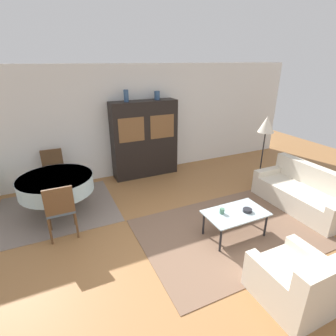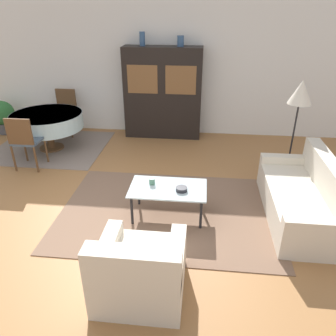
# 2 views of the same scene
# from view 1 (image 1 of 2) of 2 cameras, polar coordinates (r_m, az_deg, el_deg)

# --- Properties ---
(ground_plane) EXTENTS (14.00, 14.00, 0.00)m
(ground_plane) POSITION_cam_1_polar(r_m,az_deg,el_deg) (4.14, 6.05, -19.72)
(ground_plane) COLOR #9E6B3D
(wall_back) EXTENTS (10.00, 0.06, 2.70)m
(wall_back) POSITION_cam_1_polar(r_m,az_deg,el_deg) (6.59, -9.97, 9.71)
(wall_back) COLOR white
(wall_back) RESTS_ON ground_plane
(area_rug) EXTENTS (3.04, 2.16, 0.01)m
(area_rug) POSITION_cam_1_polar(r_m,az_deg,el_deg) (4.80, 13.20, -13.38)
(area_rug) COLOR brown
(area_rug) RESTS_ON ground_plane
(dining_rug) EXTENTS (2.17, 1.90, 0.01)m
(dining_rug) POSITION_cam_1_polar(r_m,az_deg,el_deg) (5.73, -22.73, -8.29)
(dining_rug) COLOR gray
(dining_rug) RESTS_ON ground_plane
(couch) EXTENTS (0.84, 1.85, 0.83)m
(couch) POSITION_cam_1_polar(r_m,az_deg,el_deg) (5.91, 27.36, -4.99)
(couch) COLOR beige
(couch) RESTS_ON ground_plane
(armchair) EXTENTS (0.87, 0.88, 0.80)m
(armchair) POSITION_cam_1_polar(r_m,az_deg,el_deg) (3.79, 26.58, -21.36)
(armchair) COLOR beige
(armchair) RESTS_ON ground_plane
(coffee_table) EXTENTS (1.03, 0.60, 0.44)m
(coffee_table) POSITION_cam_1_polar(r_m,az_deg,el_deg) (4.52, 14.49, -9.80)
(coffee_table) COLOR black
(coffee_table) RESTS_ON area_rug
(display_cabinet) EXTENTS (1.62, 0.45, 1.88)m
(display_cabinet) POSITION_cam_1_polar(r_m,az_deg,el_deg) (6.57, -5.13, 6.26)
(display_cabinet) COLOR black
(display_cabinet) RESTS_ON ground_plane
(dining_table) EXTENTS (1.37, 1.37, 0.73)m
(dining_table) POSITION_cam_1_polar(r_m,az_deg,el_deg) (5.41, -23.16, -3.24)
(dining_table) COLOR brown
(dining_table) RESTS_ON dining_rug
(dining_chair_near) EXTENTS (0.44, 0.44, 0.96)m
(dining_chair_near) POSITION_cam_1_polar(r_m,az_deg,el_deg) (4.61, -22.44, -7.98)
(dining_chair_near) COLOR brown
(dining_chair_near) RESTS_ON dining_rug
(dining_chair_far) EXTENTS (0.44, 0.44, 0.96)m
(dining_chair_far) POSITION_cam_1_polar(r_m,az_deg,el_deg) (6.25, -23.62, -0.11)
(dining_chair_far) COLOR brown
(dining_chair_far) RESTS_ON dining_rug
(floor_lamp) EXTENTS (0.37, 0.37, 1.61)m
(floor_lamp) POSITION_cam_1_polar(r_m,az_deg,el_deg) (6.39, 20.61, 8.36)
(floor_lamp) COLOR black
(floor_lamp) RESTS_ON ground_plane
(cup) EXTENTS (0.08, 0.08, 0.09)m
(cup) POSITION_cam_1_polar(r_m,az_deg,el_deg) (4.40, 11.68, -9.16)
(cup) COLOR #4C7A60
(cup) RESTS_ON coffee_table
(bowl) EXTENTS (0.15, 0.15, 0.05)m
(bowl) POSITION_cam_1_polar(r_m,az_deg,el_deg) (4.56, 16.89, -8.79)
(bowl) COLOR #232328
(bowl) RESTS_ON coffee_table
(vase_tall) EXTENTS (0.11, 0.11, 0.27)m
(vase_tall) POSITION_cam_1_polar(r_m,az_deg,el_deg) (6.23, -9.10, 15.28)
(vase_tall) COLOR #33517A
(vase_tall) RESTS_ON display_cabinet
(vase_short) EXTENTS (0.13, 0.13, 0.20)m
(vase_short) POSITION_cam_1_polar(r_m,az_deg,el_deg) (6.49, -2.40, 15.51)
(vase_short) COLOR #33517A
(vase_short) RESTS_ON display_cabinet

